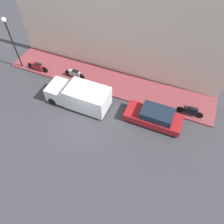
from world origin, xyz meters
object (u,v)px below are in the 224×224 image
at_px(delivery_van, 79,96).
at_px(motorcycle_red, 37,66).
at_px(scooter_silver, 75,74).
at_px(streetlamp, 9,34).
at_px(motorcycle_black, 190,111).
at_px(parked_car, 154,117).

bearing_deg(delivery_van, motorcycle_red, 69.35).
relative_size(delivery_van, scooter_silver, 2.61).
distance_m(scooter_silver, motorcycle_red, 3.66).
bearing_deg(delivery_van, scooter_silver, 36.08).
xyz_separation_m(scooter_silver, streetlamp, (-0.57, 5.39, 2.97)).
bearing_deg(motorcycle_black, parked_car, 124.02).
bearing_deg(scooter_silver, motorcycle_red, 97.21).
bearing_deg(parked_car, streetlamp, 83.83).
bearing_deg(parked_car, delivery_van, 94.91).
bearing_deg(scooter_silver, motorcycle_black, -92.11).
bearing_deg(motorcycle_red, streetlamp, 93.49).
bearing_deg(scooter_silver, parked_car, -104.24).
height_order(delivery_van, motorcycle_red, delivery_van).
distance_m(parked_car, streetlamp, 13.68).
bearing_deg(motorcycle_black, streetlamp, 90.68).
distance_m(motorcycle_red, streetlamp, 3.45).
relative_size(delivery_van, motorcycle_red, 2.36).
bearing_deg(motorcycle_red, scooter_silver, -82.79).
xyz_separation_m(delivery_van, motorcycle_red, (2.06, 5.47, -0.36)).
relative_size(motorcycle_black, scooter_silver, 1.05).
distance_m(motorcycle_black, streetlamp, 15.97).
bearing_deg(streetlamp, parked_car, -96.17).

